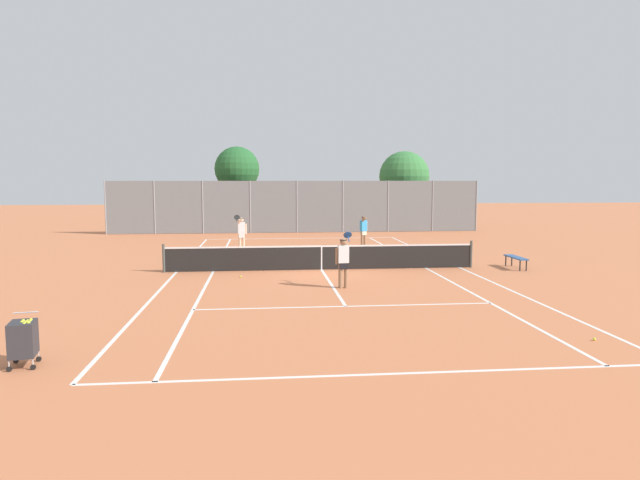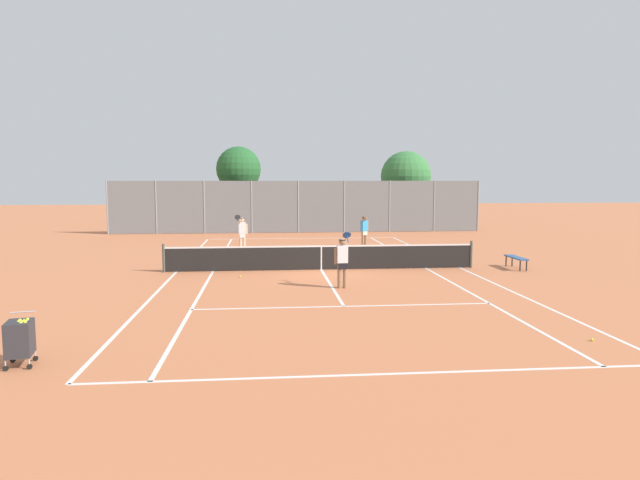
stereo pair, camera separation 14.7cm
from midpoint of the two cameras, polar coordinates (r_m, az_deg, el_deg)
ground_plane at (r=22.01m, az=-0.03°, el=-3.00°), size 120.00×120.00×0.00m
court_line_markings at (r=22.01m, az=-0.03°, el=-3.00°), size 11.10×23.90×0.01m
tennis_net at (r=21.94m, az=-0.03°, el=-1.69°), size 12.00×0.10×1.07m
ball_cart at (r=12.09m, az=-27.88°, el=-8.71°), size 0.58×0.70×0.96m
player_near_side at (r=18.23m, az=2.11°, el=-1.95°), size 0.63×0.76×1.77m
player_far_left at (r=28.35m, az=-8.00°, el=0.86°), size 0.60×0.79×1.77m
player_far_right at (r=29.46m, az=4.24°, el=1.07°), size 0.43×0.57×1.60m
loose_tennis_ball_0 at (r=20.52m, az=-8.14°, el=-3.63°), size 0.07×0.07×0.07m
loose_tennis_ball_1 at (r=13.81m, az=25.46°, el=-8.94°), size 0.07×0.07×0.07m
courtside_bench at (r=23.55m, az=18.84°, el=-1.73°), size 0.36×1.50×0.47m
back_fence at (r=37.30m, az=-2.44°, el=3.35°), size 24.34×0.08×3.41m
tree_behind_left at (r=39.82m, az=-8.28°, el=6.93°), size 3.06×3.06×5.72m
tree_behind_right at (r=41.06m, az=8.28°, el=6.20°), size 3.54×3.54×5.47m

